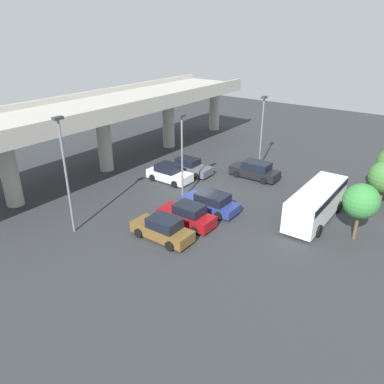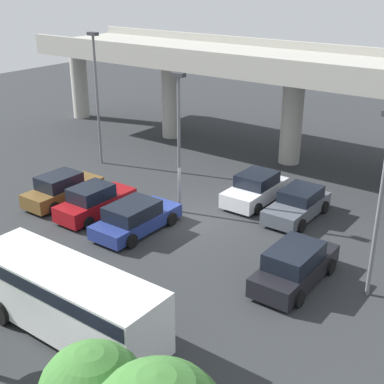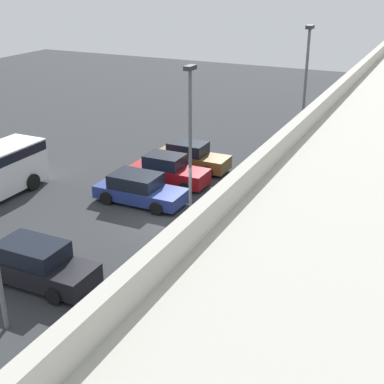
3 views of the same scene
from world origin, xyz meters
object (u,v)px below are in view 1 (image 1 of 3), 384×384
lamp_post_by_overpass (182,151)px  parked_car_5 (255,170)px  lamp_post_mid_lot (262,127)px  parked_car_4 (190,167)px  parked_car_2 (211,202)px  lamp_post_near_aisle (65,168)px  shuttle_bus (316,201)px  parked_car_1 (187,215)px  parked_car_3 (169,173)px  parked_car_0 (163,229)px  tree_front_left (361,201)px

lamp_post_by_overpass → parked_car_5: bearing=-18.6°
lamp_post_mid_lot → parked_car_4: bearing=138.1°
parked_car_2 → lamp_post_near_aisle: size_ratio=0.57×
shuttle_bus → lamp_post_near_aisle: (-12.09, 13.35, 3.35)m
parked_car_1 → parked_car_2: size_ratio=0.93×
parked_car_3 → shuttle_bus: bearing=2.7°
lamp_post_near_aisle → parked_car_5: bearing=-18.6°
parked_car_0 → tree_front_left: tree_front_left is taller
parked_car_2 → lamp_post_mid_lot: (11.03, 1.32, 3.64)m
parked_car_2 → lamp_post_near_aisle: bearing=54.7°
parked_car_4 → lamp_post_by_overpass: size_ratio=0.60×
parked_car_0 → lamp_post_by_overpass: lamp_post_by_overpass is taller
parked_car_0 → parked_car_4: (11.16, 5.96, -0.06)m
parked_car_1 → parked_car_3: size_ratio=1.02×
parked_car_3 → tree_front_left: bearing=-1.6°
parked_car_2 → shuttle_bus: bearing=-154.3°
parked_car_4 → lamp_post_mid_lot: 8.20m
parked_car_0 → parked_car_3: size_ratio=1.05×
parked_car_4 → lamp_post_near_aisle: lamp_post_near_aisle is taller
shuttle_bus → lamp_post_mid_lot: size_ratio=1.05×
parked_car_4 → lamp_post_near_aisle: (-14.18, -0.12, 4.18)m
lamp_post_near_aisle → lamp_post_by_overpass: (8.92, -3.03, -0.55)m
parked_car_2 → parked_car_4: bearing=-41.8°
parked_car_0 → parked_car_1: (2.65, -0.12, -0.01)m
parked_car_1 → parked_car_4: bearing=-54.4°
parked_car_1 → tree_front_left: tree_front_left is taller
parked_car_4 → lamp_post_by_overpass: lamp_post_by_overpass is taller
lamp_post_near_aisle → parked_car_1: bearing=-46.5°
parked_car_5 → tree_front_left: 12.59m
parked_car_2 → parked_car_4: (5.57, 6.23, -0.02)m
lamp_post_near_aisle → parked_car_0: bearing=-62.7°
tree_front_left → parked_car_3: bearing=88.4°
parked_car_3 → lamp_post_near_aisle: 12.18m
lamp_post_near_aisle → lamp_post_by_overpass: size_ratio=1.15×
shuttle_bus → parked_car_1: bearing=131.0°
parked_car_1 → parked_car_5: size_ratio=0.93×
lamp_post_near_aisle → lamp_post_mid_lot: 20.22m
parked_car_2 → parked_car_3: 7.20m
parked_car_5 → parked_car_0: bearing=90.6°
parked_car_2 → parked_car_5: (8.32, 0.39, 0.06)m
parked_car_0 → shuttle_bus: (9.07, -7.51, 0.76)m
parked_car_5 → lamp_post_near_aisle: size_ratio=0.57×
parked_car_2 → lamp_post_by_overpass: size_ratio=0.65×
shuttle_bus → lamp_post_mid_lot: lamp_post_mid_lot is taller
parked_car_2 → lamp_post_mid_lot: 11.69m
parked_car_4 → lamp_post_mid_lot: bearing=48.1°
parked_car_1 → shuttle_bus: size_ratio=0.57×
parked_car_0 → lamp_post_mid_lot: bearing=-86.3°
parked_car_5 → lamp_post_mid_lot: lamp_post_mid_lot is taller
parked_car_4 → lamp_post_by_overpass: 7.12m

